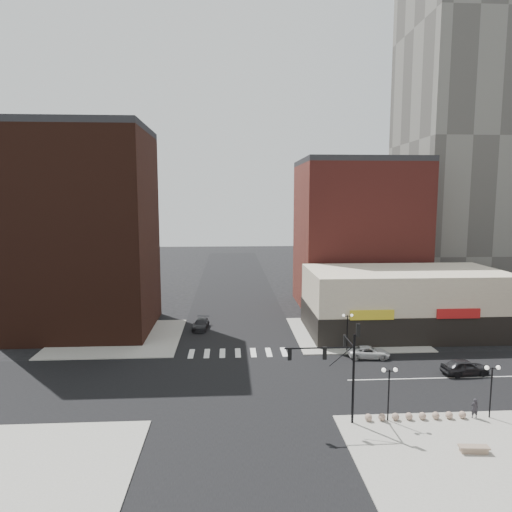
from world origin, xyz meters
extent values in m
plane|color=black|center=(0.00, 0.00, 0.00)|extent=(240.00, 240.00, 0.00)
cube|color=black|center=(0.00, 0.00, 0.01)|extent=(200.00, 14.00, 0.02)
cube|color=black|center=(0.00, 0.00, 0.01)|extent=(14.00, 200.00, 0.02)
cube|color=gray|center=(-14.50, 14.50, 0.06)|extent=(15.00, 15.00, 0.12)
cube|color=gray|center=(14.50, 14.50, 0.06)|extent=(15.00, 15.00, 0.12)
cube|color=gray|center=(16.00, -14.00, 0.06)|extent=(18.00, 14.00, 0.12)
cube|color=gray|center=(-14.50, -14.50, 0.06)|extent=(15.00, 15.00, 0.12)
cube|color=#331810|center=(-19.00, 18.50, 12.50)|extent=(16.00, 15.00, 25.00)
cube|color=#331810|center=(-32.00, 34.00, 6.00)|extent=(20.00, 18.00, 12.00)
cube|color=maroon|center=(19.00, 29.50, 11.00)|extent=(18.00, 15.00, 22.00)
cube|color=#47443F|center=(40.00, 38.00, 45.00)|extent=(20.00, 20.00, 90.00)
cube|color=beige|center=(21.00, 15.00, 4.00)|extent=(24.00, 12.00, 8.00)
cube|color=black|center=(21.00, 15.00, 1.70)|extent=(24.20, 12.20, 3.40)
cylinder|color=black|center=(8.20, -8.20, 3.50)|extent=(0.18, 0.18, 7.00)
cylinder|color=black|center=(5.60, -8.20, 6.00)|extent=(5.20, 0.11, 0.11)
cylinder|color=black|center=(7.20, -8.20, 5.30)|extent=(1.72, 0.06, 1.46)
cylinder|color=black|center=(8.20, -6.70, 6.00)|extent=(0.11, 3.00, 0.11)
cube|color=black|center=(3.40, -8.20, 5.60)|extent=(0.28, 0.18, 0.95)
sphere|color=red|center=(3.40, -8.20, 5.90)|extent=(0.16, 0.16, 0.16)
cube|color=black|center=(6.00, -8.20, 5.60)|extent=(0.28, 0.18, 0.95)
sphere|color=red|center=(6.00, -8.20, 5.90)|extent=(0.16, 0.16, 0.16)
cube|color=black|center=(8.20, -5.40, 5.60)|extent=(0.18, 0.28, 0.95)
sphere|color=red|center=(8.20, -5.40, 5.90)|extent=(0.16, 0.16, 0.16)
cube|color=black|center=(8.45, -8.20, 7.30)|extent=(0.28, 0.18, 0.95)
sphere|color=red|center=(8.45, -8.20, 7.60)|extent=(0.16, 0.16, 0.16)
cylinder|color=black|center=(11.00, -8.00, 2.12)|extent=(0.11, 0.11, 4.00)
cylinder|color=black|center=(11.00, -8.00, 4.02)|extent=(0.90, 0.06, 0.06)
sphere|color=white|center=(10.55, -8.00, 4.12)|extent=(0.32, 0.32, 0.32)
sphere|color=white|center=(11.45, -8.00, 4.12)|extent=(0.32, 0.32, 0.32)
cylinder|color=black|center=(19.00, -8.00, 2.12)|extent=(0.11, 0.11, 4.00)
cylinder|color=black|center=(19.00, -8.00, 4.02)|extent=(0.90, 0.06, 0.06)
sphere|color=white|center=(18.55, -8.00, 4.12)|extent=(0.32, 0.32, 0.32)
sphere|color=white|center=(19.45, -8.00, 4.12)|extent=(0.32, 0.32, 0.32)
cylinder|color=black|center=(12.00, 8.00, 2.12)|extent=(0.11, 0.11, 4.00)
cylinder|color=black|center=(12.00, 8.00, 4.02)|extent=(0.90, 0.06, 0.06)
sphere|color=white|center=(11.55, 8.00, 4.12)|extent=(0.32, 0.32, 0.32)
sphere|color=white|center=(12.45, 8.00, 4.12)|extent=(0.32, 0.32, 0.32)
sphere|color=#896F5E|center=(9.50, -8.00, 0.39)|extent=(0.55, 0.55, 0.55)
sphere|color=#896F5E|center=(10.55, -8.00, 0.39)|extent=(0.55, 0.55, 0.55)
sphere|color=#896F5E|center=(11.60, -8.00, 0.39)|extent=(0.55, 0.55, 0.55)
sphere|color=#896F5E|center=(12.65, -8.00, 0.39)|extent=(0.55, 0.55, 0.55)
sphere|color=#896F5E|center=(13.70, -8.00, 0.39)|extent=(0.55, 0.55, 0.55)
sphere|color=#896F5E|center=(14.75, -8.00, 0.39)|extent=(0.55, 0.55, 0.55)
sphere|color=#896F5E|center=(15.80, -8.00, 0.39)|extent=(0.55, 0.55, 0.55)
sphere|color=#896F5E|center=(16.85, -8.00, 0.39)|extent=(0.55, 0.55, 0.55)
imported|color=silver|center=(13.84, 5.89, 0.61)|extent=(4.57, 2.45, 1.22)
imported|color=black|center=(21.63, 0.72, 0.76)|extent=(4.57, 2.11, 1.52)
imported|color=black|center=(-4.74, 17.79, 0.64)|extent=(2.25, 4.59, 1.29)
imported|color=#242227|center=(17.78, -8.00, 0.90)|extent=(0.57, 0.38, 1.56)
cube|color=gray|center=(15.19, -12.69, 0.28)|extent=(1.77, 0.64, 0.33)
cube|color=gray|center=(15.19, -12.69, 0.51)|extent=(2.00, 0.77, 0.13)
camera|label=1|loc=(-0.96, -40.21, 16.94)|focal=32.00mm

